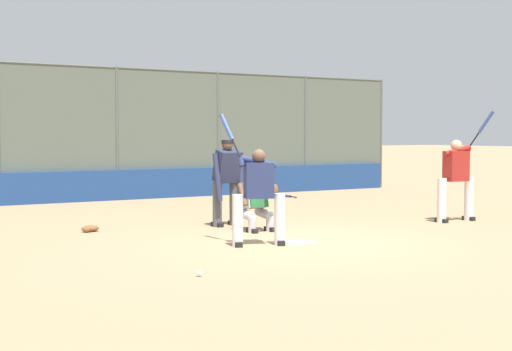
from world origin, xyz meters
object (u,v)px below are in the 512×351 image
catcher_behind_plate (257,199)px  umpire_home (227,180)px  batter_on_deck (456,177)px  baseball_loose (199,274)px  batter_at_plate (258,193)px  fielding_glove_on_dirt (90,229)px  spare_bat_near_backstop (288,196)px

catcher_behind_plate → umpire_home: 0.95m
batter_on_deck → baseball_loose: batter_on_deck is taller
catcher_behind_plate → baseball_loose: (2.70, 3.23, -0.54)m
umpire_home → baseball_loose: size_ratio=22.51×
catcher_behind_plate → batter_at_plate: bearing=58.0°
batter_at_plate → fielding_glove_on_dirt: (1.83, -2.91, -0.77)m
fielding_glove_on_dirt → batter_on_deck: bearing=162.3°
umpire_home → batter_on_deck: batter_on_deck is taller
catcher_behind_plate → batter_on_deck: (-4.21, 0.77, 0.32)m
batter_on_deck → baseball_loose: bearing=-159.1°
batter_at_plate → catcher_behind_plate: bearing=-102.1°
batter_at_plate → catcher_behind_plate: batter_at_plate is taller
batter_at_plate → baseball_loose: (1.87, 1.75, -0.79)m
catcher_behind_plate → umpire_home: (0.14, -0.89, 0.31)m
umpire_home → batter_on_deck: size_ratio=0.75×
batter_on_deck → umpire_home: bearing=160.5°
catcher_behind_plate → spare_bat_near_backstop: (-4.30, -5.67, -0.55)m
batter_on_deck → fielding_glove_on_dirt: (6.87, -2.20, -0.84)m
catcher_behind_plate → batter_on_deck: size_ratio=0.50×
batter_at_plate → umpire_home: size_ratio=1.26×
umpire_home → spare_bat_near_backstop: bearing=-139.4°
umpire_home → spare_bat_near_backstop: umpire_home is taller
catcher_behind_plate → batter_on_deck: 4.29m
catcher_behind_plate → fielding_glove_on_dirt: bearing=-30.8°
catcher_behind_plate → baseball_loose: 4.25m
catcher_behind_plate → spare_bat_near_backstop: bearing=-129.8°
batter_at_plate → catcher_behind_plate: size_ratio=1.87×
fielding_glove_on_dirt → baseball_loose: size_ratio=4.36×
catcher_behind_plate → umpire_home: umpire_home is taller
umpire_home → baseball_loose: bearing=51.6°
umpire_home → spare_bat_near_backstop: 6.59m
catcher_behind_plate → umpire_home: size_ratio=0.67×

